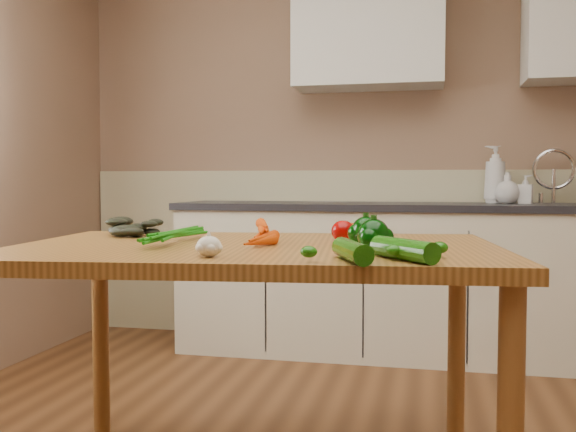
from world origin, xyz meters
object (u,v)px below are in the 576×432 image
(soap_bottle_c, at_px, (507,188))
(carrot_bunch, at_px, (233,232))
(tomato_b, at_px, (351,231))
(zucchini_a, at_px, (404,249))
(leafy_greens, at_px, (133,222))
(soap_bottle_a, at_px, (495,174))
(zucchini_b, at_px, (352,251))
(pepper_a, at_px, (366,232))
(soap_bottle_b, at_px, (526,189))
(pepper_b, at_px, (374,232))
(tomato_c, at_px, (375,232))
(garlic_bulb, at_px, (209,247))
(table, at_px, (256,273))
(tomato_a, at_px, (343,231))
(pepper_c, at_px, (374,236))

(soap_bottle_c, bearing_deg, carrot_bunch, -128.32)
(tomato_b, distance_m, zucchini_a, 0.61)
(leafy_greens, bearing_deg, soap_bottle_a, 51.16)
(soap_bottle_a, xyz_separation_m, zucchini_b, (-0.57, -2.37, -0.22))
(soap_bottle_a, bearing_deg, tomato_b, -39.72)
(pepper_a, bearing_deg, soap_bottle_b, 68.79)
(carrot_bunch, xyz_separation_m, pepper_b, (0.45, 0.07, 0.00))
(carrot_bunch, bearing_deg, tomato_c, 18.41)
(pepper_b, relative_size, tomato_b, 1.30)
(soap_bottle_a, relative_size, leafy_greens, 1.55)
(garlic_bulb, xyz_separation_m, tomato_c, (0.40, 0.57, 0.00))
(table, xyz_separation_m, tomato_b, (0.27, 0.26, 0.12))
(table, relative_size, garlic_bulb, 24.50)
(leafy_greens, height_order, tomato_a, leafy_greens)
(tomato_c, height_order, zucchini_a, tomato_c)
(carrot_bunch, bearing_deg, pepper_c, -23.58)
(leafy_greens, height_order, pepper_c, leafy_greens)
(garlic_bulb, xyz_separation_m, pepper_a, (0.38, 0.38, 0.02))
(garlic_bulb, relative_size, tomato_a, 0.84)
(tomato_c, bearing_deg, soap_bottle_b, 67.08)
(soap_bottle_a, xyz_separation_m, soap_bottle_c, (0.06, -0.10, -0.08))
(pepper_b, xyz_separation_m, pepper_c, (0.02, -0.21, 0.01))
(pepper_a, relative_size, pepper_c, 0.98)
(leafy_greens, distance_m, pepper_a, 0.89)
(carrot_bunch, relative_size, tomato_a, 3.59)
(soap_bottle_c, distance_m, tomato_c, 1.81)
(soap_bottle_c, distance_m, carrot_bunch, 2.18)
(soap_bottle_a, relative_size, soap_bottle_b, 2.07)
(pepper_a, bearing_deg, leafy_greens, 168.52)
(tomato_b, bearing_deg, zucchini_b, -82.74)
(soap_bottle_c, height_order, pepper_b, soap_bottle_c)
(table, distance_m, pepper_c, 0.43)
(tomato_b, bearing_deg, soap_bottle_c, 66.76)
(table, xyz_separation_m, leafy_greens, (-0.53, 0.20, 0.15))
(pepper_c, relative_size, tomato_c, 1.33)
(pepper_c, bearing_deg, soap_bottle_a, 75.99)
(pepper_a, relative_size, tomato_c, 1.31)
(zucchini_a, distance_m, zucchini_b, 0.14)
(carrot_bunch, bearing_deg, table, -10.99)
(soap_bottle_a, distance_m, zucchini_b, 2.45)
(garlic_bulb, relative_size, tomato_c, 0.95)
(tomato_a, bearing_deg, pepper_a, -55.32)
(leafy_greens, height_order, tomato_c, leafy_greens)
(soap_bottle_a, bearing_deg, pepper_b, -35.28)
(pepper_a, bearing_deg, tomato_c, 85.74)
(tomato_b, bearing_deg, tomato_a, -96.80)
(table, height_order, garlic_bulb, garlic_bulb)
(pepper_c, height_order, tomato_c, pepper_c)
(carrot_bunch, height_order, tomato_c, carrot_bunch)
(soap_bottle_b, bearing_deg, tomato_b, 168.83)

